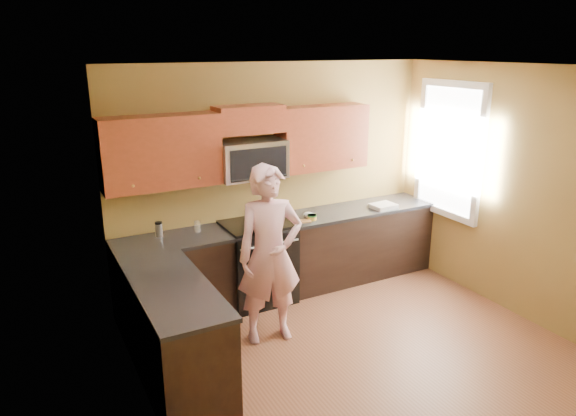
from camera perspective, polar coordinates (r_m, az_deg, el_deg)
floor at (r=5.23m, az=9.01°, el=-16.20°), size 4.00×4.00×0.00m
ceiling at (r=4.38m, az=10.70°, el=14.83°), size 4.00×4.00×0.00m
wall_back at (r=6.26m, az=-1.39°, el=3.24°), size 4.00×0.00×4.00m
wall_left at (r=3.82m, az=-14.98°, el=-6.71°), size 0.00×4.00×4.00m
wall_right at (r=6.02m, az=25.08°, el=1.03°), size 0.00×4.00×4.00m
cabinet_back_run at (r=6.29m, az=-0.10°, el=-5.41°), size 4.00×0.60×0.88m
cabinet_left_run at (r=4.81m, az=-12.29°, el=-13.42°), size 0.60×1.60×0.88m
countertop_back at (r=6.12m, az=-0.06°, el=-1.47°), size 4.00×0.62×0.04m
countertop_left at (r=4.60m, az=-12.54°, el=-8.46°), size 0.62×1.60×0.04m
stove at (r=6.09m, az=-3.33°, el=-5.86°), size 0.76×0.65×0.95m
microwave at (r=5.89m, az=-4.01°, el=3.32°), size 0.76×0.40×0.42m
upper_cab_left at (r=5.61m, az=-13.42°, el=2.18°), size 1.22×0.33×0.75m
upper_cab_right at (r=6.35m, az=3.65°, el=4.35°), size 1.12×0.33×0.75m
upper_cab_over_mw at (r=5.80m, az=-4.28°, el=9.64°), size 0.76×0.33×0.30m
window at (r=6.71m, az=17.20°, el=6.05°), size 0.06×1.06×1.66m
woman at (r=5.15m, az=-1.99°, el=-5.14°), size 0.72×0.53×1.81m
frying_pan at (r=5.69m, az=-2.66°, el=-2.42°), size 0.31×0.52×0.07m
butter_tub at (r=6.12m, az=2.63°, el=-1.29°), size 0.14×0.14×0.08m
toast_slice at (r=6.05m, az=1.92°, el=-1.42°), size 0.13×0.13×0.01m
napkin_a at (r=5.78m, az=-1.68°, el=-2.10°), size 0.14×0.15×0.06m
napkin_b at (r=6.19m, az=2.26°, el=-0.76°), size 0.14×0.15×0.07m
dish_towel at (r=6.66m, az=10.35°, el=0.22°), size 0.31×0.26×0.05m
travel_mug at (r=5.75m, az=-13.84°, el=-3.05°), size 0.09×0.09×0.16m
glass_a at (r=5.80m, az=-9.85°, el=-1.98°), size 0.09×0.09×0.12m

